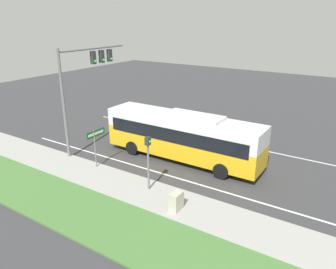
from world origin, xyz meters
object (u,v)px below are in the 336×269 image
object	(u,v)px
bus	(183,134)
utility_cabinet	(176,201)
pedestrian_signal	(148,155)
signal_gantry	(84,76)
street_sign	(96,140)

from	to	relation	value
bus	utility_cabinet	bearing A→B (deg)	-152.27
pedestrian_signal	utility_cabinet	xyz separation A→B (m)	(-0.95, -2.39, -1.61)
bus	pedestrian_signal	world-z (taller)	bus
signal_gantry	utility_cabinet	world-z (taller)	signal_gantry
street_sign	pedestrian_signal	bearing A→B (deg)	-97.96
pedestrian_signal	signal_gantry	bearing A→B (deg)	69.55
bus	street_sign	size ratio (longest dim) A/B	4.19
street_sign	utility_cabinet	bearing A→B (deg)	-102.81
street_sign	utility_cabinet	size ratio (longest dim) A/B	2.80
pedestrian_signal	utility_cabinet	bearing A→B (deg)	-111.64
signal_gantry	utility_cabinet	bearing A→B (deg)	-110.74
pedestrian_signal	street_sign	distance (m)	4.68
signal_gantry	utility_cabinet	xyz separation A→B (m)	(-3.72, -9.83, -4.85)
signal_gantry	utility_cabinet	distance (m)	11.58
pedestrian_signal	street_sign	size ratio (longest dim) A/B	1.23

